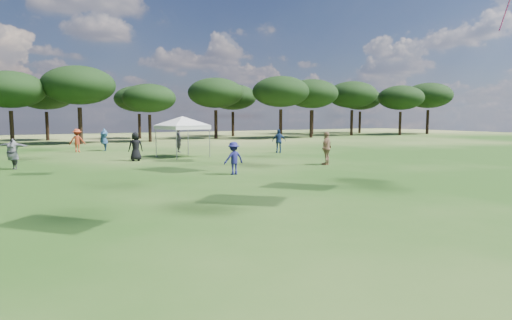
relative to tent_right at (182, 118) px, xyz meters
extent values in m
cylinder|color=black|center=(-9.95, 18.18, -0.98)|extent=(0.37, 0.37, 3.21)
ellipsoid|color=black|center=(-9.95, 18.18, 2.55)|extent=(6.24, 6.24, 3.36)
cylinder|color=black|center=(-4.12, 17.73, -0.81)|extent=(0.41, 0.41, 3.56)
ellipsoid|color=black|center=(-4.12, 17.73, 3.11)|extent=(6.91, 6.91, 3.73)
cylinder|color=black|center=(2.82, 18.06, -1.15)|extent=(0.33, 0.33, 2.88)
ellipsoid|color=black|center=(2.82, 18.06, 2.02)|extent=(5.60, 5.60, 3.02)
cylinder|color=black|center=(11.59, 20.52, -0.87)|extent=(0.39, 0.39, 3.44)
ellipsoid|color=black|center=(11.59, 20.52, 2.92)|extent=(6.69, 6.69, 3.60)
cylinder|color=black|center=(18.40, 16.60, -0.82)|extent=(0.40, 0.40, 3.53)
ellipsoid|color=black|center=(18.40, 16.60, 3.07)|extent=(6.86, 6.86, 3.70)
cylinder|color=black|center=(23.27, 17.01, -0.85)|extent=(0.40, 0.40, 3.47)
ellipsoid|color=black|center=(23.27, 17.01, 2.96)|extent=(6.74, 6.74, 3.63)
cylinder|color=black|center=(31.85, 19.01, -0.80)|extent=(0.41, 0.41, 3.57)
ellipsoid|color=black|center=(31.85, 19.01, 3.13)|extent=(6.94, 6.94, 3.74)
cylinder|color=black|center=(38.96, 16.67, -0.91)|extent=(0.38, 0.38, 3.35)
ellipsoid|color=black|center=(38.96, 16.67, 2.78)|extent=(6.51, 6.51, 3.51)
cylinder|color=black|center=(45.47, 17.16, -0.76)|extent=(0.42, 0.42, 3.66)
ellipsoid|color=black|center=(45.47, 17.16, 3.27)|extent=(7.10, 7.10, 3.83)
cylinder|color=black|center=(-6.55, 26.07, -0.99)|extent=(0.37, 0.37, 3.20)
ellipsoid|color=black|center=(-6.55, 26.07, 2.53)|extent=(6.21, 6.21, 3.35)
cylinder|color=black|center=(3.45, 24.89, -1.09)|extent=(0.34, 0.34, 2.99)
ellipsoid|color=black|center=(3.45, 24.89, 2.20)|extent=(5.81, 5.81, 3.13)
cylinder|color=black|center=(16.24, 25.29, -0.93)|extent=(0.38, 0.38, 3.31)
ellipsoid|color=black|center=(16.24, 25.29, 2.71)|extent=(6.43, 6.43, 3.47)
cylinder|color=black|center=(29.93, 25.67, -0.77)|extent=(0.42, 0.42, 3.64)
ellipsoid|color=black|center=(29.93, 25.67, 3.23)|extent=(7.06, 7.06, 3.81)
cylinder|color=black|center=(39.03, 25.06, -0.86)|extent=(0.40, 0.40, 3.46)
ellipsoid|color=black|center=(39.03, 25.06, 2.95)|extent=(6.72, 6.72, 3.62)
cylinder|color=gray|center=(-0.95, -1.53, -1.57)|extent=(0.06, 0.06, 2.04)
cylinder|color=gray|center=(1.53, -0.95, -1.57)|extent=(0.06, 0.06, 2.04)
cylinder|color=gray|center=(-1.53, 0.95, -1.57)|extent=(0.06, 0.06, 2.04)
cylinder|color=gray|center=(0.95, 1.53, -1.57)|extent=(0.06, 0.06, 2.04)
cube|color=silver|center=(0.00, 0.00, -0.60)|extent=(3.26, 3.26, 0.25)
pyramid|color=silver|center=(0.00, 0.00, 0.13)|extent=(5.37, 5.37, 0.60)
imported|color=black|center=(-3.35, -0.95, -1.71)|extent=(0.91, 0.65, 1.75)
imported|color=#9D7455|center=(5.47, -8.31, -1.65)|extent=(1.18, 0.93, 1.87)
imported|color=#29282C|center=(1.04, 3.77, -1.64)|extent=(0.49, 0.71, 1.90)
imported|color=navy|center=(-3.63, 8.01, -1.70)|extent=(1.27, 2.24, 1.76)
imported|color=navy|center=(-0.88, -9.39, -1.82)|extent=(1.03, 0.64, 1.53)
imported|color=navy|center=(7.39, -0.33, -1.71)|extent=(1.11, 0.80, 1.75)
imported|color=#545459|center=(-9.86, -2.11, -1.80)|extent=(1.63, 1.83, 1.57)
imported|color=#AB371C|center=(-5.64, 7.54, -1.70)|extent=(1.28, 0.95, 1.77)
camera|label=1|loc=(-9.69, -27.17, 0.14)|focal=30.00mm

